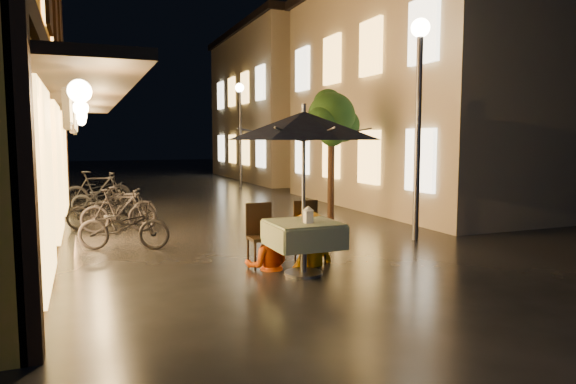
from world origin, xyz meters
name	(u,v)px	position (x,y,z in m)	size (l,w,h in m)	color
ground	(321,281)	(0.00, 0.00, 0.00)	(90.00, 90.00, 0.00)	black
east_building_near	(453,91)	(7.49, 6.50, 3.41)	(7.30, 9.30, 6.80)	tan
east_building_far	(302,106)	(7.49, 18.00, 3.66)	(7.30, 10.30, 7.30)	tan
street_tree	(332,120)	(2.41, 4.51, 2.42)	(1.43, 1.20, 3.15)	black
streetlamp_near	(419,89)	(3.00, 2.00, 2.92)	(0.36, 0.36, 4.23)	#59595E
streetlamp_far	(240,116)	(3.00, 14.00, 2.92)	(0.36, 0.36, 4.23)	#59595E
cafe_table	(303,235)	(-0.08, 0.43, 0.59)	(0.99, 0.99, 0.78)	#59595E
patio_umbrella	(304,126)	(-0.08, 0.43, 2.15)	(2.24, 2.24, 2.46)	#59595E
cafe_chair_left	(261,231)	(-0.48, 1.16, 0.54)	(0.42, 0.42, 0.97)	black
cafe_chair_right	(308,228)	(0.32, 1.16, 0.54)	(0.42, 0.42, 0.97)	black
table_lantern	(308,214)	(-0.08, 0.26, 0.92)	(0.16, 0.16, 0.25)	white
person_orange	(268,221)	(-0.43, 0.97, 0.73)	(0.71, 0.55, 1.46)	#C64208
person_yellow	(310,214)	(0.25, 0.93, 0.81)	(1.04, 0.60, 1.61)	#E29100
bicycle_0	(124,226)	(-2.36, 3.17, 0.42)	(0.56, 1.61, 0.85)	black
bicycle_1	(119,211)	(-2.33, 4.98, 0.46)	(0.44, 1.55, 0.93)	black
bicycle_2	(103,210)	(-2.62, 5.70, 0.40)	(0.54, 1.54, 0.81)	black
bicycle_3	(124,206)	(-2.17, 5.91, 0.44)	(0.42, 1.48, 0.89)	black
bicycle_4	(103,199)	(-2.54, 7.78, 0.42)	(0.56, 1.60, 0.84)	black
bicycle_5	(97,191)	(-2.66, 8.76, 0.55)	(0.52, 1.84, 1.11)	black
bicycle_6	(98,191)	(-2.61, 9.78, 0.45)	(0.60, 1.72, 0.90)	black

